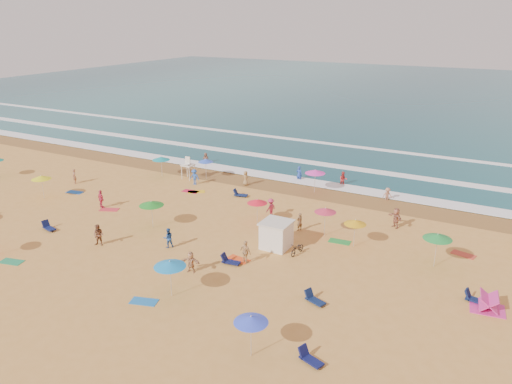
% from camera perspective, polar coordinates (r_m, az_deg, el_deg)
% --- Properties ---
extents(ground, '(220.00, 220.00, 0.00)m').
position_cam_1_polar(ground, '(42.65, -6.48, -3.79)').
color(ground, gold).
rests_on(ground, ground).
extents(ocean, '(220.00, 140.00, 0.18)m').
position_cam_1_polar(ocean, '(119.36, 17.40, 10.53)').
color(ocean, '#0C4756').
rests_on(ocean, ground).
extents(wet_sand, '(220.00, 220.00, 0.00)m').
position_cam_1_polar(wet_sand, '(52.68, 1.23, 0.92)').
color(wet_sand, olive).
rests_on(wet_sand, ground).
extents(surf_foam, '(200.00, 18.70, 0.05)m').
position_cam_1_polar(surf_foam, '(60.28, 5.07, 3.35)').
color(surf_foam, white).
rests_on(surf_foam, ground).
extents(cabana, '(2.00, 2.00, 2.00)m').
position_cam_1_polar(cabana, '(38.11, 2.34, -4.97)').
color(cabana, white).
rests_on(cabana, ground).
extents(cabana_roof, '(2.20, 2.20, 0.12)m').
position_cam_1_polar(cabana_roof, '(37.69, 2.36, -3.50)').
color(cabana_roof, silver).
rests_on(cabana_roof, cabana).
extents(bicycle, '(0.81, 1.73, 0.88)m').
position_cam_1_polar(bicycle, '(37.39, 4.75, -6.48)').
color(bicycle, black).
rests_on(bicycle, ground).
extents(lifeguard_stand, '(1.20, 1.20, 2.10)m').
position_cam_1_polar(lifeguard_stand, '(54.58, -7.76, 2.56)').
color(lifeguard_stand, white).
rests_on(lifeguard_stand, ground).
extents(beach_umbrellas, '(53.83, 27.40, 0.70)m').
position_cam_1_polar(beach_umbrellas, '(42.34, -8.59, -0.96)').
color(beach_umbrellas, '#FF1A4E').
rests_on(beach_umbrellas, ground).
extents(loungers, '(49.16, 20.80, 0.34)m').
position_cam_1_polar(loungers, '(36.12, -0.18, -7.87)').
color(loungers, '#0F194E').
rests_on(loungers, ground).
extents(towels, '(43.41, 20.34, 0.03)m').
position_cam_1_polar(towels, '(42.75, -10.31, -3.92)').
color(towels, orange).
rests_on(towels, ground).
extents(beachgoers, '(44.40, 23.90, 2.03)m').
position_cam_1_polar(beachgoers, '(45.57, -3.56, -1.11)').
color(beachgoers, '#2343A5').
rests_on(beachgoers, ground).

